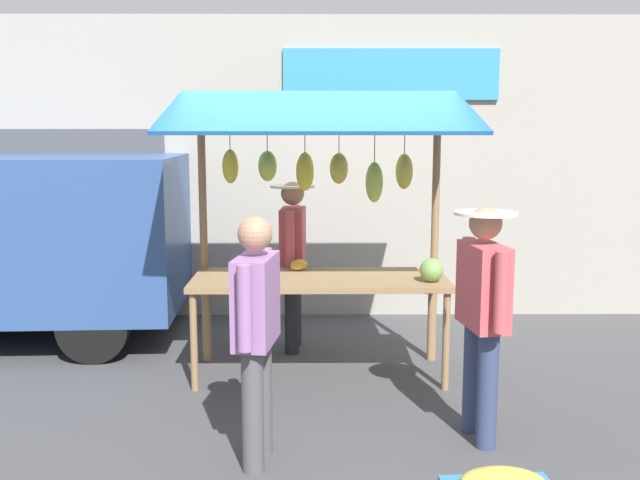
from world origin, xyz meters
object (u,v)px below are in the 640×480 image
(market_stall, at_px, (322,200))
(shopper_in_grey_tee, at_px, (256,323))
(shopper_with_shopping_bag, at_px, (483,305))
(vendor_with_sunhat, at_px, (293,251))

(market_stall, relative_size, shopper_in_grey_tee, 1.55)
(shopper_in_grey_tee, distance_m, shopper_with_shopping_bag, 1.55)
(shopper_with_shopping_bag, bearing_deg, shopper_in_grey_tee, 94.25)
(market_stall, distance_m, shopper_in_grey_tee, 1.89)
(market_stall, relative_size, shopper_with_shopping_bag, 1.53)
(vendor_with_sunhat, distance_m, shopper_with_shopping_bag, 2.51)
(vendor_with_sunhat, distance_m, shopper_in_grey_tee, 2.45)
(market_stall, xyz_separation_m, vendor_with_sunhat, (0.28, -0.71, -0.57))
(market_stall, distance_m, shopper_with_shopping_bag, 1.86)
(market_stall, distance_m, vendor_with_sunhat, 0.95)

